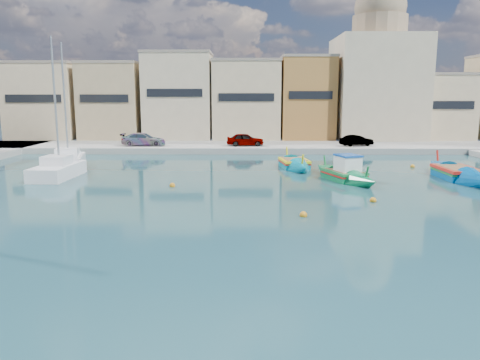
% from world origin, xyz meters
% --- Properties ---
extents(ground, '(160.00, 160.00, 0.00)m').
position_xyz_m(ground, '(0.00, 0.00, 0.00)').
color(ground, '#123537').
rests_on(ground, ground).
extents(north_quay, '(80.00, 8.00, 0.60)m').
position_xyz_m(north_quay, '(0.00, 32.00, 0.30)').
color(north_quay, gray).
rests_on(north_quay, ground).
extents(north_townhouses, '(83.20, 7.87, 10.19)m').
position_xyz_m(north_townhouses, '(6.68, 39.36, 5.00)').
color(north_townhouses, '#C8B18A').
rests_on(north_townhouses, ground).
extents(church_block, '(10.00, 10.00, 19.10)m').
position_xyz_m(church_block, '(10.00, 40.00, 8.41)').
color(church_block, '#C2B291').
rests_on(church_block, ground).
extents(parked_cars, '(26.16, 2.20, 1.31)m').
position_xyz_m(parked_cars, '(-8.52, 30.50, 1.24)').
color(parked_cars, '#4C1919').
rests_on(parked_cars, north_quay).
extents(luzzu_blue_cabin, '(4.26, 7.96, 2.75)m').
position_xyz_m(luzzu_blue_cabin, '(0.91, 13.85, 0.34)').
color(luzzu_blue_cabin, '#0A7140').
rests_on(luzzu_blue_cabin, ground).
extents(luzzu_cyan_mid, '(2.38, 9.51, 2.80)m').
position_xyz_m(luzzu_cyan_mid, '(8.91, 14.53, 0.29)').
color(luzzu_cyan_mid, '#005196').
rests_on(luzzu_cyan_mid, ground).
extents(luzzu_green, '(2.91, 7.86, 2.42)m').
position_xyz_m(luzzu_green, '(-1.93, 19.50, 0.26)').
color(luzzu_green, '#007F9B').
rests_on(luzzu_green, ground).
extents(yacht_north, '(4.06, 8.24, 10.60)m').
position_xyz_m(yacht_north, '(-20.51, 20.91, 0.42)').
color(yacht_north, white).
rests_on(yacht_north, ground).
extents(yacht_midnorth, '(2.48, 7.47, 10.49)m').
position_xyz_m(yacht_midnorth, '(-19.04, 16.17, 0.42)').
color(yacht_midnorth, white).
rests_on(yacht_midnorth, ground).
extents(mooring_buoys, '(22.88, 24.48, 0.36)m').
position_xyz_m(mooring_buoys, '(1.59, 6.81, 0.08)').
color(mooring_buoys, orange).
rests_on(mooring_buoys, ground).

